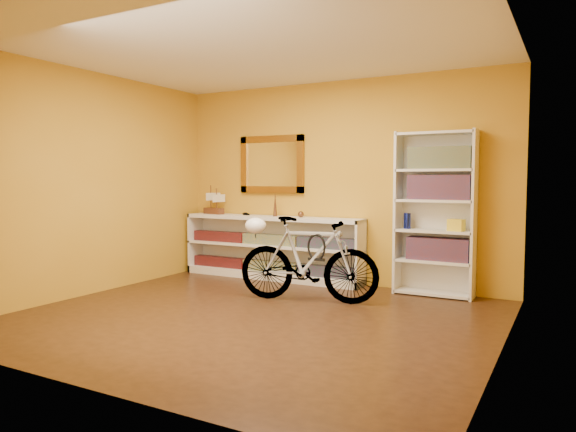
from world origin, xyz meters
The scene contains 24 objects.
floor centered at (0.00, 0.00, -0.01)m, with size 4.50×4.00×0.01m, color black.
ceiling centered at (0.00, 0.00, 2.60)m, with size 4.50×4.00×0.01m, color silver.
back_wall centered at (0.00, 2.00, 1.30)m, with size 4.50×0.01×2.60m, color #B9841B.
left_wall centered at (-2.25, 0.00, 1.30)m, with size 0.01×4.00×2.60m, color #B9841B.
right_wall centered at (2.25, 0.00, 1.30)m, with size 0.01×4.00×2.60m, color #B9841B.
gilt_mirror centered at (-0.95, 1.97, 1.55)m, with size 0.98×0.06×0.78m, color brown.
wall_socket centered at (0.90, 1.99, 0.25)m, with size 0.09×0.01×0.09m, color silver.
console_unit centered at (-0.87, 1.81, 0.42)m, with size 2.60×0.35×0.85m, color silver, non-canonical shape.
cd_row_lower centered at (-0.87, 1.79, 0.17)m, with size 2.50×0.13×0.14m, color black.
cd_row_upper centered at (-0.87, 1.79, 0.54)m, with size 2.50×0.13×0.14m, color navy.
model_ship centered at (-1.83, 1.81, 1.06)m, with size 0.35×0.13×0.41m, color #472513, non-canonical shape.
toy_car centered at (-1.27, 1.81, 0.85)m, with size 0.00×0.00×0.00m, color black.
bronze_ornament centered at (-0.81, 1.81, 1.01)m, with size 0.06×0.06×0.33m, color #56331D.
decorative_orb centered at (-0.42, 1.81, 0.89)m, with size 0.08×0.08×0.08m, color #56331D.
bookcase centered at (1.30, 1.84, 0.95)m, with size 0.90×0.30×1.90m, color silver, non-canonical shape.
book_row_a centered at (1.35, 1.84, 0.55)m, with size 0.70×0.22×0.26m, color maroon.
book_row_b centered at (1.35, 1.84, 1.25)m, with size 0.70×0.22×0.28m, color maroon.
book_row_c centered at (1.35, 1.84, 1.59)m, with size 0.70×0.22×0.25m, color #1C5763.
travel_mug centered at (0.99, 1.82, 0.86)m, with size 0.08×0.08×0.18m, color navy.
red_tin centered at (1.10, 1.87, 1.57)m, with size 0.16×0.16×0.20m, color maroon.
yellow_bag centered at (1.55, 1.80, 0.83)m, with size 0.17×0.11×0.13m, color yellow.
bicycle centered at (0.17, 0.85, 0.47)m, with size 1.59×0.41×0.94m, color silver.
helmet centered at (-0.43, 0.72, 0.83)m, with size 0.24×0.23×0.18m, color white.
u_lock centered at (0.26, 0.87, 0.61)m, with size 0.22×0.22×0.02m, color black.
Camera 1 is at (2.72, -4.27, 1.35)m, focal length 32.83 mm.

